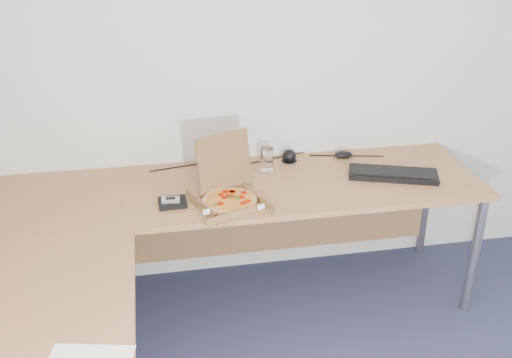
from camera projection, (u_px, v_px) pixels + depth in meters
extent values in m
cube|color=#A47045|center=(242.00, 188.00, 3.11)|extent=(2.50, 0.70, 0.03)
cube|color=#A47045|center=(28.00, 358.00, 1.99)|extent=(0.70, 1.50, 0.03)
cylinder|color=gray|center=(426.00, 203.00, 3.73)|extent=(0.05, 0.05, 0.70)
cube|color=brown|center=(230.00, 204.00, 2.91)|extent=(0.29, 0.29, 0.01)
cube|color=brown|center=(224.00, 162.00, 2.99)|extent=(0.29, 0.06, 0.29)
cylinder|color=tan|center=(230.00, 202.00, 2.90)|extent=(0.26, 0.26, 0.02)
cylinder|color=#BC3E18|center=(230.00, 199.00, 2.90)|extent=(0.23, 0.23, 0.00)
cylinder|color=white|center=(267.00, 159.00, 3.25)|extent=(0.07, 0.07, 0.12)
cube|color=black|center=(393.00, 174.00, 3.19)|extent=(0.49, 0.31, 0.03)
ellipsoid|color=black|center=(343.00, 155.00, 3.41)|extent=(0.12, 0.09, 0.04)
cube|color=black|center=(173.00, 203.00, 2.91)|extent=(0.14, 0.12, 0.02)
cube|color=#B2B5BA|center=(171.00, 200.00, 2.89)|extent=(0.09, 0.05, 0.02)
ellipsoid|color=black|center=(289.00, 155.00, 3.36)|extent=(0.09, 0.09, 0.07)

